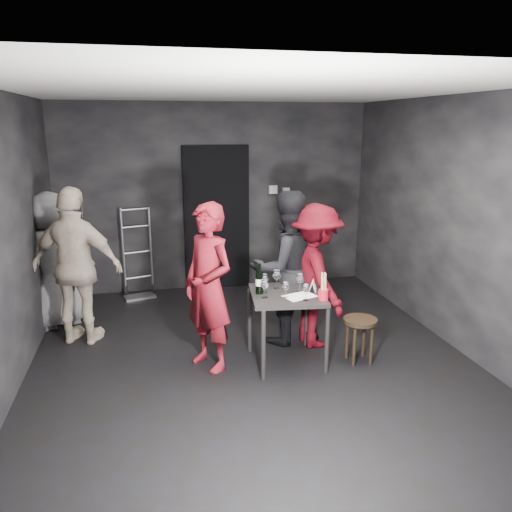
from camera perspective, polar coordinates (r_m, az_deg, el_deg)
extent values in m
cube|color=black|center=(5.38, -0.55, -11.56)|extent=(4.50, 5.00, 0.02)
cube|color=silver|center=(4.83, -0.63, 18.50)|extent=(4.50, 5.00, 0.02)
cube|color=black|center=(7.36, -4.63, 6.67)|extent=(4.50, 0.04, 2.70)
cube|color=black|center=(2.64, 10.79, -8.74)|extent=(4.50, 0.04, 2.70)
cube|color=black|center=(4.99, -26.77, 1.17)|extent=(0.04, 5.00, 2.70)
cube|color=black|center=(5.81, 21.71, 3.46)|extent=(0.04, 5.00, 2.70)
cube|color=black|center=(7.35, -4.51, 4.29)|extent=(0.95, 0.10, 2.10)
cube|color=#B7B7B2|center=(7.46, 1.95, 7.59)|extent=(0.12, 0.06, 0.12)
cube|color=#B7B7B2|center=(7.51, 3.44, 7.25)|extent=(0.10, 0.06, 0.14)
cylinder|color=#B2B2B7|center=(7.26, -14.91, 0.34)|extent=(0.03, 0.03, 1.27)
cylinder|color=#B2B2B7|center=(7.25, -11.90, 0.51)|extent=(0.03, 0.03, 1.27)
cube|color=#B2B2B7|center=(7.31, -13.13, -4.53)|extent=(0.42, 0.23, 0.03)
cylinder|color=black|center=(7.44, -14.62, -3.74)|extent=(0.04, 0.16, 0.16)
cylinder|color=black|center=(7.43, -11.68, -3.58)|extent=(0.04, 0.16, 0.16)
cube|color=black|center=(5.03, 3.58, -4.48)|extent=(0.72, 0.72, 0.04)
cylinder|color=black|center=(4.81, 0.85, -10.22)|extent=(0.04, 0.04, 0.71)
cylinder|color=black|center=(4.98, 8.12, -9.45)|extent=(0.04, 0.04, 0.71)
cylinder|color=black|center=(5.38, -0.73, -7.40)|extent=(0.04, 0.04, 0.71)
cylinder|color=black|center=(5.54, 5.81, -6.82)|extent=(0.04, 0.04, 0.71)
cylinder|color=black|center=(5.24, 11.84, -7.24)|extent=(0.35, 0.35, 0.04)
cylinder|color=black|center=(5.45, 12.21, -9.17)|extent=(0.04, 0.04, 0.41)
cylinder|color=black|center=(5.38, 10.37, -9.40)|extent=(0.04, 0.04, 0.41)
cylinder|color=black|center=(5.22, 11.16, -10.21)|extent=(0.04, 0.04, 0.41)
cylinder|color=black|center=(5.30, 13.05, -9.95)|extent=(0.04, 0.04, 0.41)
imported|color=maroon|center=(4.89, -5.47, -2.48)|extent=(0.75, 0.82, 1.88)
imported|color=black|center=(5.48, 3.45, -0.16)|extent=(1.03, 0.70, 1.95)
imported|color=#46050D|center=(5.45, 6.83, -1.86)|extent=(0.63, 1.13, 1.67)
imported|color=beige|center=(5.76, -19.90, 0.29)|extent=(1.34, 0.98, 2.07)
imported|color=slate|center=(6.38, -22.15, 0.27)|extent=(1.01, 0.82, 1.81)
cube|color=white|center=(4.94, 5.00, -4.59)|extent=(0.35, 0.29, 0.00)
cylinder|color=black|center=(4.97, 0.39, -3.11)|extent=(0.07, 0.07, 0.22)
cylinder|color=black|center=(4.93, 0.39, -1.39)|extent=(0.03, 0.03, 0.09)
cylinder|color=white|center=(4.97, 0.39, -3.00)|extent=(0.08, 0.08, 0.07)
cylinder|color=red|center=(4.86, 7.71, -4.40)|extent=(0.09, 0.09, 0.10)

